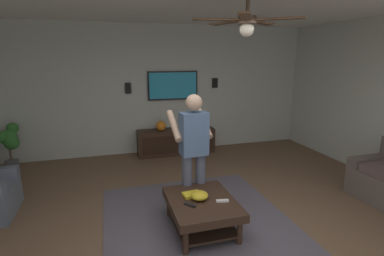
% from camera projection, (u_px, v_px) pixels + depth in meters
% --- Properties ---
extents(ground_plane, '(8.37, 8.37, 0.00)m').
position_uv_depth(ground_plane, '(215.00, 235.00, 3.59)').
color(ground_plane, brown).
extents(wall_back_tv, '(0.10, 7.02, 2.80)m').
position_uv_depth(wall_back_tv, '(160.00, 90.00, 6.56)').
color(wall_back_tv, '#B2B7AD').
rests_on(wall_back_tv, ground).
extents(area_rug, '(2.54, 2.38, 0.01)m').
position_uv_depth(area_rug, '(197.00, 220.00, 3.89)').
color(area_rug, '#514C56').
rests_on(area_rug, ground).
extents(coffee_table, '(1.00, 0.80, 0.40)m').
position_uv_depth(coffee_table, '(202.00, 207.00, 3.64)').
color(coffee_table, '#332116').
rests_on(coffee_table, ground).
extents(media_console, '(0.45, 1.70, 0.55)m').
position_uv_depth(media_console, '(176.00, 141.00, 6.59)').
color(media_console, '#332116').
rests_on(media_console, ground).
extents(tv, '(0.05, 1.12, 0.63)m').
position_uv_depth(tv, '(173.00, 85.00, 6.53)').
color(tv, black).
extents(person_standing, '(0.56, 0.56, 1.64)m').
position_uv_depth(person_standing, '(193.00, 146.00, 3.98)').
color(person_standing, '#4C5166').
rests_on(person_standing, ground).
extents(potted_plant_tall, '(0.37, 0.38, 0.91)m').
position_uv_depth(potted_plant_tall, '(10.00, 142.00, 5.51)').
color(potted_plant_tall, '#4C4C51').
rests_on(potted_plant_tall, ground).
extents(bowl, '(0.22, 0.22, 0.10)m').
position_uv_depth(bowl, '(199.00, 195.00, 3.62)').
color(bowl, gold).
rests_on(bowl, coffee_table).
extents(remote_white, '(0.07, 0.16, 0.02)m').
position_uv_depth(remote_white, '(223.00, 201.00, 3.56)').
color(remote_white, white).
rests_on(remote_white, coffee_table).
extents(remote_black, '(0.14, 0.13, 0.02)m').
position_uv_depth(remote_black, '(190.00, 205.00, 3.46)').
color(remote_black, black).
rests_on(remote_black, coffee_table).
extents(book, '(0.18, 0.23, 0.04)m').
position_uv_depth(book, '(192.00, 195.00, 3.71)').
color(book, gold).
rests_on(book, coffee_table).
extents(vase_round, '(0.22, 0.22, 0.22)m').
position_uv_depth(vase_round, '(161.00, 126.00, 6.37)').
color(vase_round, orange).
rests_on(vase_round, media_console).
extents(wall_speaker_left, '(0.06, 0.12, 0.22)m').
position_uv_depth(wall_speaker_left, '(215.00, 83.00, 6.81)').
color(wall_speaker_left, black).
extents(wall_speaker_right, '(0.06, 0.12, 0.22)m').
position_uv_depth(wall_speaker_right, '(128.00, 88.00, 6.28)').
color(wall_speaker_right, black).
extents(ceiling_fan, '(1.14, 1.13, 0.46)m').
position_uv_depth(ceiling_fan, '(246.00, 23.00, 3.25)').
color(ceiling_fan, '#4C3828').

